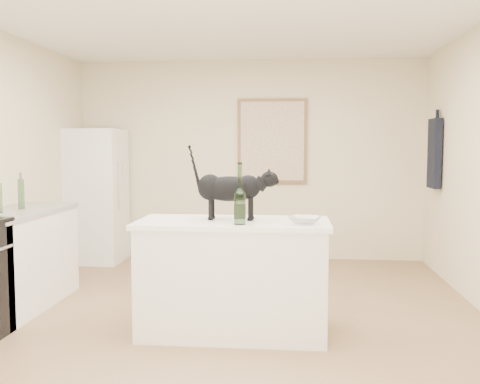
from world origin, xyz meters
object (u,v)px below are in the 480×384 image
object	(u,v)px
fridge	(96,196)
wine_bottle	(240,197)
glass_bowl	(305,220)
black_cat	(230,192)

from	to	relation	value
fridge	wine_bottle	size ratio (longest dim) A/B	4.19
glass_bowl	wine_bottle	bearing A→B (deg)	-173.71
black_cat	wine_bottle	world-z (taller)	black_cat
fridge	black_cat	world-z (taller)	fridge
glass_bowl	fridge	bearing A→B (deg)	133.85
fridge	black_cat	bearing A→B (deg)	-51.12
black_cat	wine_bottle	distance (m)	0.28
wine_bottle	glass_bowl	size ratio (longest dim) A/B	1.68
fridge	wine_bottle	distance (m)	3.49
fridge	glass_bowl	size ratio (longest dim) A/B	7.02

